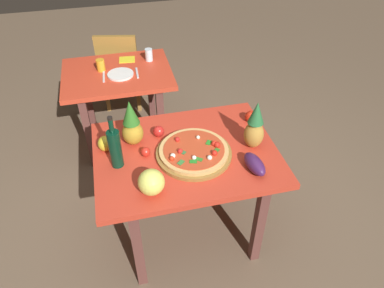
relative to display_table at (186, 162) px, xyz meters
name	(u,v)px	position (x,y,z in m)	size (l,w,h in m)	color
ground_plane	(187,223)	(0.00, 0.00, -0.64)	(10.00, 10.00, 0.00)	brown
display_table	(186,162)	(0.00, 0.00, 0.00)	(1.16, 0.88, 0.73)	brown
background_table	(119,84)	(-0.35, 1.15, -0.03)	(0.93, 0.72, 0.73)	brown
dining_chair	(120,66)	(-0.30, 1.74, -0.16)	(0.47, 0.47, 0.85)	olive
pizza_board	(194,154)	(0.04, -0.05, 0.10)	(0.48, 0.48, 0.03)	olive
pizza	(194,150)	(0.04, -0.05, 0.13)	(0.44, 0.44, 0.06)	tan
wine_bottle	(115,148)	(-0.43, -0.02, 0.23)	(0.08, 0.08, 0.36)	#09301F
pineapple_left	(255,127)	(0.43, -0.05, 0.24)	(0.13, 0.13, 0.34)	#B48536
pineapple_right	(132,125)	(-0.31, 0.17, 0.24)	(0.14, 0.14, 0.32)	#B68C28
melon	(151,182)	(-0.26, -0.29, 0.17)	(0.15, 0.15, 0.15)	#E1E161
bell_pepper	(105,144)	(-0.49, 0.14, 0.14)	(0.09, 0.09, 0.10)	yellow
eggplant	(255,164)	(0.36, -0.26, 0.14)	(0.20, 0.09, 0.09)	#431E50
tomato_by_bottle	(159,131)	(-0.14, 0.20, 0.13)	(0.08, 0.08, 0.08)	red
tomato_beside_pepper	(146,152)	(-0.25, 0.02, 0.12)	(0.06, 0.06, 0.06)	red
tomato_at_corner	(251,116)	(0.52, 0.21, 0.13)	(0.08, 0.08, 0.08)	red
drinking_glass_juice	(101,65)	(-0.47, 1.21, 0.14)	(0.07, 0.07, 0.10)	gold
drinking_glass_water	(149,55)	(-0.04, 1.30, 0.15)	(0.07, 0.07, 0.11)	silver
dinner_plate	(121,74)	(-0.32, 1.09, 0.10)	(0.22, 0.22, 0.02)	white
fork_utensil	(104,77)	(-0.46, 1.09, 0.10)	(0.02, 0.18, 0.01)	silver
knife_utensil	(137,73)	(-0.18, 1.09, 0.10)	(0.02, 0.18, 0.01)	silver
napkin_folded	(127,60)	(-0.24, 1.35, 0.09)	(0.14, 0.12, 0.01)	yellow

